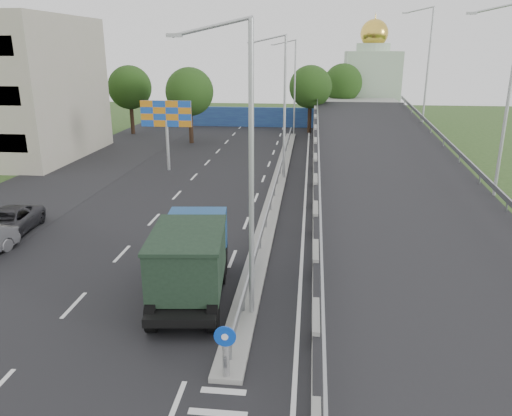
# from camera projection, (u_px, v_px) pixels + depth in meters

# --- Properties ---
(road_surface) EXTENTS (26.00, 90.00, 0.04)m
(road_surface) POSITION_uv_depth(u_px,v_px,m) (226.00, 202.00, 31.79)
(road_surface) COLOR black
(road_surface) RESTS_ON ground
(parking_strip) EXTENTS (8.00, 90.00, 0.05)m
(parking_strip) POSITION_uv_depth(u_px,v_px,m) (34.00, 195.00, 33.15)
(parking_strip) COLOR black
(parking_strip) RESTS_ON ground
(median) EXTENTS (1.00, 44.00, 0.20)m
(median) POSITION_uv_depth(u_px,v_px,m) (278.00, 185.00, 35.23)
(median) COLOR gray
(median) RESTS_ON ground
(overpass_ramp) EXTENTS (10.00, 50.00, 3.50)m
(overpass_ramp) POSITION_uv_depth(u_px,v_px,m) (388.00, 165.00, 33.95)
(overpass_ramp) COLOR gray
(overpass_ramp) RESTS_ON ground
(median_guardrail) EXTENTS (0.09, 44.00, 0.71)m
(median_guardrail) POSITION_uv_depth(u_px,v_px,m) (278.00, 176.00, 35.04)
(median_guardrail) COLOR gray
(median_guardrail) RESTS_ON median
(sign_bollard) EXTENTS (0.64, 0.23, 1.67)m
(sign_bollard) POSITION_uv_depth(u_px,v_px,m) (226.00, 351.00, 14.29)
(sign_bollard) COLOR black
(sign_bollard) RESTS_ON median
(lamp_post_near) EXTENTS (2.74, 0.18, 10.08)m
(lamp_post_near) POSITION_uv_depth(u_px,v_px,m) (246.00, 160.00, 16.44)
(lamp_post_near) COLOR #B2B5B7
(lamp_post_near) RESTS_ON median
(lamp_post_mid) EXTENTS (2.74, 0.18, 10.08)m
(lamp_post_mid) POSITION_uv_depth(u_px,v_px,m) (282.00, 100.00, 35.38)
(lamp_post_mid) COLOR #B2B5B7
(lamp_post_mid) RESTS_ON median
(lamp_post_far) EXTENTS (2.74, 0.18, 10.08)m
(lamp_post_far) POSITION_uv_depth(u_px,v_px,m) (293.00, 82.00, 54.31)
(lamp_post_far) COLOR #B2B5B7
(lamp_post_far) RESTS_ON median
(blue_wall) EXTENTS (30.00, 0.50, 2.40)m
(blue_wall) POSITION_uv_depth(u_px,v_px,m) (261.00, 117.00, 61.82)
(blue_wall) COLOR navy
(blue_wall) RESTS_ON ground
(church) EXTENTS (7.00, 7.00, 13.80)m
(church) POSITION_uv_depth(u_px,v_px,m) (371.00, 80.00, 66.68)
(church) COLOR #B2CCAD
(church) RESTS_ON ground
(billboard) EXTENTS (4.00, 0.24, 5.50)m
(billboard) POSITION_uv_depth(u_px,v_px,m) (166.00, 118.00, 38.72)
(billboard) COLOR #B2B5B7
(billboard) RESTS_ON ground
(tree_left_mid) EXTENTS (4.80, 4.80, 7.60)m
(tree_left_mid) POSITION_uv_depth(u_px,v_px,m) (190.00, 92.00, 49.88)
(tree_left_mid) COLOR black
(tree_left_mid) RESTS_ON ground
(tree_median_far) EXTENTS (4.80, 4.80, 7.60)m
(tree_median_far) POSITION_uv_depth(u_px,v_px,m) (310.00, 87.00, 56.20)
(tree_median_far) COLOR black
(tree_median_far) RESTS_ON ground
(tree_left_far) EXTENTS (4.80, 4.80, 7.60)m
(tree_left_far) POSITION_uv_depth(u_px,v_px,m) (130.00, 88.00, 55.45)
(tree_left_far) COLOR black
(tree_left_far) RESTS_ON ground
(tree_ramp_far) EXTENTS (4.80, 4.80, 7.60)m
(tree_ramp_far) POSITION_uv_depth(u_px,v_px,m) (343.00, 83.00, 62.41)
(tree_ramp_far) COLOR black
(tree_ramp_far) RESTS_ON ground
(dump_truck) EXTENTS (3.16, 6.92, 2.95)m
(dump_truck) POSITION_uv_depth(u_px,v_px,m) (191.00, 257.00, 19.26)
(dump_truck) COLOR black
(dump_truck) RESTS_ON ground
(parked_car_c) EXTENTS (2.68, 5.02, 1.34)m
(parked_car_c) POSITION_uv_depth(u_px,v_px,m) (8.00, 222.00, 25.98)
(parked_car_c) COLOR #302F34
(parked_car_c) RESTS_ON ground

